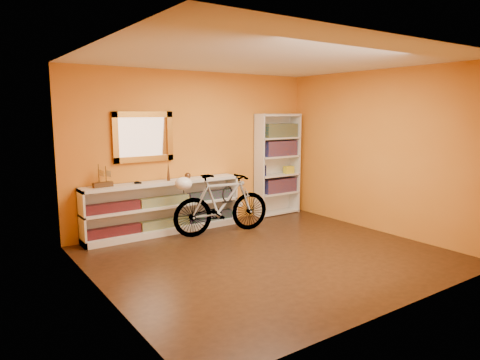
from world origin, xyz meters
TOP-DOWN VIEW (x-y plane):
  - floor at (0.00, 0.00)m, footprint 4.50×4.00m
  - ceiling at (0.00, 0.00)m, footprint 4.50×4.00m
  - back_wall at (0.00, 2.00)m, footprint 4.50×0.01m
  - left_wall at (-2.25, 0.00)m, footprint 0.01×4.00m
  - right_wall at (2.25, 0.00)m, footprint 0.01×4.00m
  - gilt_mirror at (-0.95, 1.97)m, footprint 0.98×0.06m
  - wall_socket at (0.90, 1.99)m, footprint 0.09×0.02m
  - console_unit at (-0.70, 1.81)m, footprint 2.60×0.35m
  - cd_row_lower at (-0.70, 1.79)m, footprint 2.50×0.13m
  - cd_row_upper at (-0.70, 1.79)m, footprint 2.50×0.13m
  - model_ship at (-1.66, 1.81)m, footprint 0.30×0.13m
  - toy_car at (-1.13, 1.81)m, footprint 0.00×0.00m
  - bronze_ornament at (-0.61, 1.81)m, footprint 0.05×0.05m
  - decorative_orb at (-0.27, 1.81)m, footprint 0.10×0.10m
  - bookcase at (1.65, 1.84)m, footprint 0.90×0.30m
  - book_row_a at (1.70, 1.84)m, footprint 0.70×0.22m
  - book_row_b at (1.70, 1.84)m, footprint 0.70×0.22m
  - book_row_c at (1.70, 1.84)m, footprint 0.70×0.22m
  - travel_mug at (1.32, 1.82)m, footprint 0.09×0.09m
  - red_tin at (1.45, 1.87)m, footprint 0.18×0.18m
  - yellow_bag at (1.90, 1.80)m, footprint 0.19×0.14m
  - bicycle at (0.05, 1.28)m, footprint 0.67×1.70m
  - helmet at (-0.57, 1.38)m, footprint 0.27×0.26m
  - u_lock at (0.15, 1.27)m, footprint 0.20×0.02m

SIDE VIEW (x-z plane):
  - floor at x=0.00m, z-range -0.01..0.00m
  - cd_row_lower at x=-0.70m, z-range 0.10..0.24m
  - wall_socket at x=0.90m, z-range 0.21..0.29m
  - console_unit at x=-0.70m, z-range 0.00..0.85m
  - bicycle at x=0.05m, z-range 0.00..0.98m
  - cd_row_upper at x=-0.70m, z-range 0.47..0.60m
  - book_row_a at x=1.70m, z-range 0.42..0.68m
  - u_lock at x=0.15m, z-range 0.54..0.73m
  - yellow_bag at x=1.90m, z-range 0.77..0.90m
  - toy_car at x=-1.13m, z-range 0.85..0.85m
  - helmet at x=-0.57m, z-range 0.76..0.96m
  - travel_mug at x=1.32m, z-range 0.77..0.96m
  - decorative_orb at x=-0.27m, z-range 0.85..0.95m
  - bookcase at x=1.65m, z-range 0.00..1.90m
  - bronze_ornament at x=-0.61m, z-range 0.85..1.17m
  - model_ship at x=-1.66m, z-range 0.85..1.19m
  - book_row_b at x=1.70m, z-range 1.11..1.40m
  - back_wall at x=0.00m, z-range 0.00..2.60m
  - left_wall at x=-2.25m, z-range 0.00..2.60m
  - right_wall at x=2.25m, z-range 0.00..2.60m
  - gilt_mirror at x=-0.95m, z-range 1.16..1.94m
  - red_tin at x=1.45m, z-range 1.46..1.64m
  - book_row_c at x=1.70m, z-range 1.46..1.71m
  - ceiling at x=0.00m, z-range 2.60..2.61m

